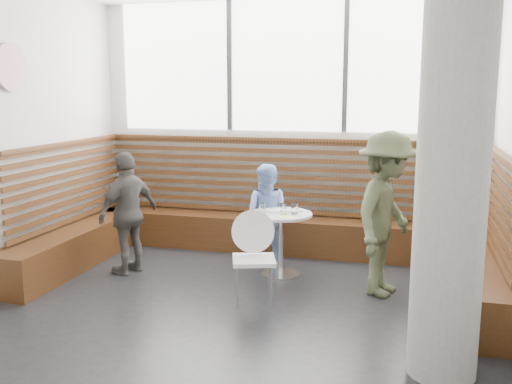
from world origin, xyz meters
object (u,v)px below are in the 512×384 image
(cafe_chair, at_px, (256,250))
(child_left, at_px, (128,213))
(concrete_column, at_px, (453,158))
(adult_man, at_px, (386,214))
(cafe_table, at_px, (281,231))
(child_back, at_px, (269,216))

(cafe_chair, height_order, child_left, child_left)
(concrete_column, bearing_deg, adult_man, 107.04)
(adult_man, bearing_deg, cafe_chair, 130.44)
(cafe_table, distance_m, cafe_chair, 0.85)
(cafe_table, bearing_deg, adult_man, -14.99)
(cafe_chair, bearing_deg, cafe_table, 67.74)
(concrete_column, bearing_deg, cafe_chair, 148.11)
(child_back, bearing_deg, adult_man, -24.61)
(cafe_table, bearing_deg, cafe_chair, -94.23)
(cafe_table, bearing_deg, child_left, -168.37)
(cafe_table, height_order, adult_man, adult_man)
(cafe_table, bearing_deg, child_back, 127.49)
(cafe_table, relative_size, child_back, 0.59)
(concrete_column, distance_m, cafe_chair, 2.28)
(adult_man, height_order, child_left, adult_man)
(cafe_table, xyz_separation_m, adult_man, (1.15, -0.31, 0.32))
(child_left, bearing_deg, adult_man, 111.03)
(adult_man, bearing_deg, concrete_column, -146.43)
(concrete_column, bearing_deg, child_left, 154.91)
(cafe_chair, relative_size, child_back, 0.73)
(adult_man, relative_size, child_back, 1.37)
(concrete_column, bearing_deg, cafe_table, 130.72)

